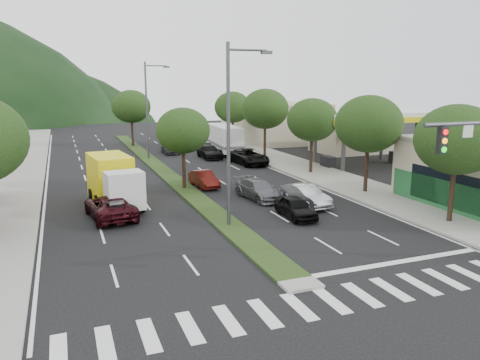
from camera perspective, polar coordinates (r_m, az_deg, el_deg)
name	(u,v)px	position (r m, az deg, el deg)	size (l,w,h in m)	color
ground	(295,281)	(19.54, 6.75, -12.18)	(160.00, 160.00, 0.00)	black
sidewalk_right	(290,164)	(46.48, 6.10, 2.01)	(5.00, 90.00, 0.15)	gray
sidewalk_left	(3,183)	(41.73, -26.88, -0.33)	(6.00, 90.00, 0.15)	gray
median	(158,167)	(45.23, -9.95, 1.61)	(1.60, 56.00, 0.12)	#1E3112
crosswalk	(321,302)	(17.96, 9.81, -14.50)	(19.00, 2.20, 0.01)	silver
gas_canopy	(366,117)	(46.79, 15.09, 7.38)	(12.20, 8.20, 5.25)	silver
bldg_right_far	(273,121)	(66.17, 4.06, 7.14)	(10.00, 16.00, 5.20)	#C2B59A
tree_r_a	(457,140)	(28.60, 24.91, 4.49)	(4.60, 4.60, 6.63)	black
tree_r_b	(369,124)	(34.59, 15.42, 6.60)	(4.80, 4.80, 6.94)	black
tree_r_c	(312,120)	(41.30, 8.79, 7.25)	(4.40, 4.40, 6.48)	black
tree_r_d	(265,109)	(50.18, 3.09, 8.64)	(5.00, 5.00, 7.17)	black
tree_r_e	(233,107)	(59.45, -0.90, 8.86)	(4.60, 4.60, 6.71)	black
tree_med_near	(183,131)	(34.96, -6.97, 5.98)	(4.00, 4.00, 6.02)	black
tree_med_far	(131,107)	(60.40, -13.12, 8.72)	(4.80, 4.80, 6.94)	black
streetlight_near	(232,127)	(25.38, -0.99, 6.52)	(2.60, 0.25, 10.00)	#47494C
streetlight_mid	(149,106)	(49.56, -11.08, 8.87)	(2.60, 0.25, 10.00)	#47494C
sedan_silver	(306,195)	(30.91, 7.99, -1.85)	(1.46, 4.17, 1.37)	#B8BBC0
suv_maroon	(110,207)	(28.77, -15.54, -3.16)	(2.35, 5.09, 1.42)	black
car_queue_a	(296,207)	(28.11, 6.79, -3.31)	(1.49, 3.70, 1.26)	black
car_queue_b	(259,189)	(32.38, 2.30, -1.16)	(1.86, 4.57, 1.33)	#535459
car_queue_c	(204,179)	(36.17, -4.43, 0.12)	(1.32, 3.79, 1.25)	#4B100C
car_queue_d	(249,157)	(46.24, 1.08, 2.87)	(2.51, 5.44, 1.51)	black
car_queue_e	(170,147)	(54.05, -8.55, 3.99)	(1.68, 4.16, 1.42)	#444449
car_queue_f	(209,152)	(50.07, -3.74, 3.45)	(1.92, 4.71, 1.37)	black
box_truck	(113,183)	(31.52, -15.21, -0.31)	(3.19, 6.80, 3.24)	silver
motorhome	(224,138)	(53.72, -1.94, 5.09)	(3.08, 8.30, 3.13)	silver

